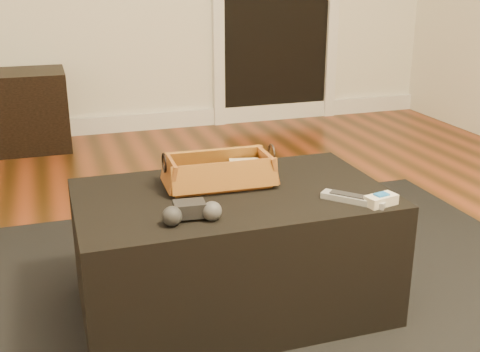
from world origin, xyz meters
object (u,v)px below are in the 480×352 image
object	(u,v)px
tv_remote	(215,181)
cream_gadget	(381,200)
ottoman	(232,251)
game_controller	(191,212)
silver_remote	(354,199)
wicker_basket	(219,173)

from	to	relation	value
tv_remote	cream_gadget	bearing A→B (deg)	-39.22
ottoman	tv_remote	bearing A→B (deg)	122.81
game_controller	silver_remote	size ratio (longest dim) A/B	0.97
tv_remote	game_controller	size ratio (longest dim) A/B	1.10
ottoman	game_controller	distance (m)	0.35
ottoman	game_controller	size ratio (longest dim) A/B	5.72
tv_remote	silver_remote	world-z (taller)	tv_remote
wicker_basket	ottoman	bearing A→B (deg)	-74.31
ottoman	tv_remote	world-z (taller)	tv_remote
ottoman	cream_gadget	bearing A→B (deg)	-31.64
tv_remote	wicker_basket	distance (m)	0.03
wicker_basket	game_controller	xyz separation A→B (m)	(-0.16, -0.26, -0.01)
wicker_basket	cream_gadget	distance (m)	0.53
ottoman	cream_gadget	world-z (taller)	cream_gadget
tv_remote	wicker_basket	bearing A→B (deg)	30.87
ottoman	wicker_basket	size ratio (longest dim) A/B	2.68
tv_remote	cream_gadget	distance (m)	0.54
wicker_basket	cream_gadget	bearing A→B (deg)	-37.37
cream_gadget	silver_remote	bearing A→B (deg)	144.59
ottoman	cream_gadget	size ratio (longest dim) A/B	9.21
tv_remote	cream_gadget	size ratio (longest dim) A/B	1.78
game_controller	cream_gadget	xyz separation A→B (m)	(0.58, -0.06, -0.01)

